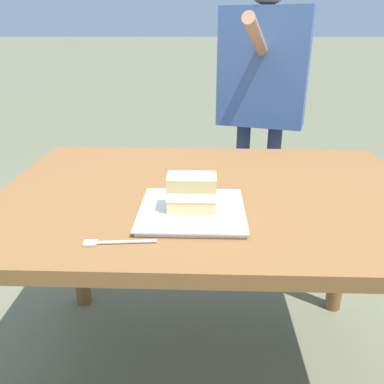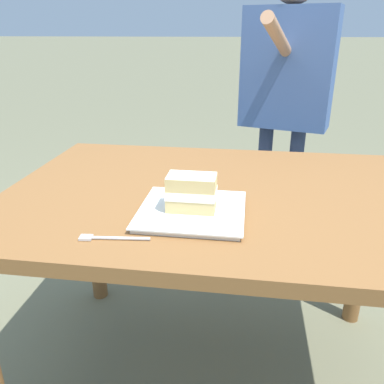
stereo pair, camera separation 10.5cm
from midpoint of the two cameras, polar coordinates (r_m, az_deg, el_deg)
The scene contains 6 objects.
ground_plane at distance 1.68m, azimuth 0.22°, elevation -24.57°, with size 160.00×160.00×0.00m, color #6C6C51.
patio_table at distance 1.28m, azimuth 0.26°, elevation -4.06°, with size 1.32×0.93×0.76m.
dessert_plate at distance 1.07m, azimuth -2.80°, elevation -2.84°, with size 0.28×0.28×0.02m.
cake_slice at distance 1.05m, azimuth -2.92°, elevation -0.14°, with size 0.13×0.08×0.10m.
dessert_fork at distance 0.96m, azimuth -14.20°, elevation -7.13°, with size 0.17×0.03×0.01m.
diner_person at distance 2.03m, azimuth 8.71°, elevation 16.52°, with size 0.46×0.58×1.54m.
Camera 1 is at (0.02, 1.15, 1.23)m, focal length 36.93 mm.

